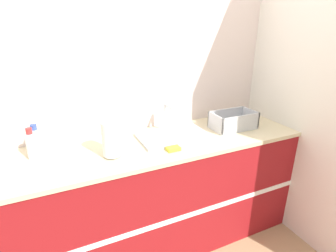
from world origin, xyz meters
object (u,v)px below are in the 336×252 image
object	(u,v)px
dish_rack	(233,122)
bottle_clear	(36,140)
paper_towel_roll	(111,139)
bottle_white_spray	(32,145)
sink	(173,135)

from	to	relation	value
dish_rack	bottle_clear	bearing A→B (deg)	172.78
paper_towel_roll	bottle_white_spray	size ratio (longest dim) A/B	1.15
sink	paper_towel_roll	size ratio (longest dim) A/B	2.18
paper_towel_roll	bottle_white_spray	world-z (taller)	paper_towel_roll
sink	dish_rack	world-z (taller)	sink
sink	paper_towel_roll	world-z (taller)	paper_towel_roll
bottle_clear	dish_rack	bearing A→B (deg)	-7.22
dish_rack	paper_towel_roll	bearing A→B (deg)	-175.62
sink	dish_rack	distance (m)	0.52
sink	dish_rack	xyz separation A→B (m)	(0.52, -0.04, 0.03)
paper_towel_roll	bottle_clear	xyz separation A→B (m)	(-0.43, 0.26, -0.03)
paper_towel_roll	bottle_clear	size ratio (longest dim) A/B	1.21
bottle_white_spray	sink	bearing A→B (deg)	-3.47
bottle_clear	bottle_white_spray	bearing A→B (deg)	-104.74
bottle_white_spray	paper_towel_roll	bearing A→B (deg)	-21.33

